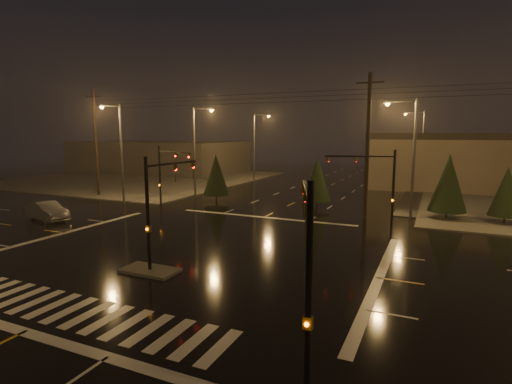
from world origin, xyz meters
TOP-DOWN VIEW (x-y plane):
  - ground at (0.00, 0.00)m, footprint 140.00×140.00m
  - sidewalk_nw at (-30.00, 30.00)m, footprint 36.00×36.00m
  - median_island at (0.00, -4.00)m, footprint 3.00×1.60m
  - crosswalk at (0.00, -9.00)m, footprint 15.00×2.60m
  - stop_bar_near at (0.00, -11.00)m, footprint 16.00×0.50m
  - stop_bar_far at (0.00, 11.00)m, footprint 16.00×0.50m
  - commercial_block at (-35.00, 42.00)m, footprint 30.00×18.00m
  - signal_mast_median at (0.00, -3.07)m, footprint 0.25×4.59m
  - signal_mast_ne at (9.50, 10.14)m, footprint 4.84×1.86m
  - signal_mast_nw at (-9.50, 10.14)m, footprint 4.84×1.86m
  - signal_mast_se at (10.23, -9.75)m, footprint 1.55×3.87m
  - streetlight_1 at (-11.18, 18.00)m, footprint 2.77×0.32m
  - streetlight_2 at (-11.18, 34.00)m, footprint 2.77×0.32m
  - streetlight_3 at (11.18, 16.00)m, footprint 2.77×0.32m
  - streetlight_4 at (11.18, 36.00)m, footprint 2.77×0.32m
  - streetlight_5 at (-16.00, 11.18)m, footprint 0.32×2.77m
  - utility_pole_0 at (-22.00, 14.00)m, footprint 2.20×0.32m
  - utility_pole_1 at (8.00, 14.00)m, footprint 2.20×0.32m
  - conifer_0 at (14.25, 16.59)m, footprint 3.07×3.07m
  - conifer_1 at (18.40, 16.33)m, footprint 2.49×2.49m
  - conifer_3 at (-7.84, 16.46)m, footprint 2.76×2.76m
  - conifer_4 at (2.87, 17.28)m, footprint 2.71×2.71m
  - car_crossing at (-15.93, 2.51)m, footprint 4.95×2.68m

SIDE VIEW (x-z plane):
  - ground at x=0.00m, z-range 0.00..0.00m
  - crosswalk at x=0.00m, z-range 0.00..0.01m
  - stop_bar_near at x=0.00m, z-range 0.00..0.01m
  - stop_bar_far at x=0.00m, z-range 0.00..0.01m
  - sidewalk_nw at x=-30.00m, z-range 0.00..0.12m
  - median_island at x=0.00m, z-range 0.00..0.15m
  - car_crossing at x=-15.93m, z-range 0.00..1.55m
  - conifer_1 at x=18.40m, z-range 0.35..4.94m
  - commercial_block at x=-35.00m, z-range 0.00..5.60m
  - conifer_4 at x=2.87m, z-range 0.35..5.28m
  - conifer_3 at x=-7.84m, z-range 0.35..5.36m
  - conifer_0 at x=14.25m, z-range 0.35..5.85m
  - signal_mast_se at x=10.23m, z-range 0.71..6.71m
  - signal_mast_median at x=0.00m, z-range 0.75..6.75m
  - signal_mast_ne at x=9.50m, z-range 0.79..6.79m
  - signal_mast_nw at x=-9.50m, z-range 0.79..6.79m
  - streetlight_1 at x=-11.18m, z-range 0.80..10.80m
  - streetlight_2 at x=-11.18m, z-range 0.80..10.80m
  - streetlight_3 at x=11.18m, z-range 0.80..10.80m
  - streetlight_4 at x=11.18m, z-range 0.80..10.80m
  - streetlight_5 at x=-16.00m, z-range 0.80..10.80m
  - utility_pole_0 at x=-22.00m, z-range 0.13..12.13m
  - utility_pole_1 at x=8.00m, z-range 0.13..12.13m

